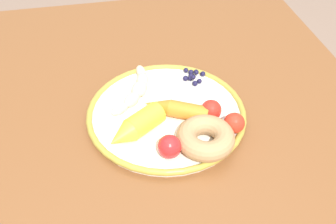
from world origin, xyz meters
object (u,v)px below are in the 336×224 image
at_px(banana, 136,89).
at_px(tomato_near, 234,123).
at_px(tomato_mid, 211,110).
at_px(donut, 206,138).
at_px(carrot_orange, 176,109).
at_px(plate, 168,113).
at_px(carrot_yellow, 135,127).
at_px(tomato_far, 170,147).
at_px(dining_table, 170,162).
at_px(blueberry_pile, 193,76).

xyz_separation_m(banana, tomato_near, (-0.14, -0.16, 0.01)).
relative_size(banana, tomato_mid, 3.77).
xyz_separation_m(donut, tomato_mid, (0.07, -0.03, 0.00)).
bearing_deg(carrot_orange, tomato_near, -122.98).
xyz_separation_m(plate, carrot_yellow, (-0.05, 0.07, 0.02)).
height_order(plate, tomato_far, tomato_far).
bearing_deg(donut, tomato_mid, -23.64).
height_order(dining_table, tomato_far, tomato_far).
xyz_separation_m(dining_table, tomato_mid, (0.01, -0.08, 0.13)).
xyz_separation_m(dining_table, tomato_far, (-0.07, 0.02, 0.13)).
bearing_deg(donut, carrot_orange, 21.86).
bearing_deg(banana, dining_table, -154.70).
bearing_deg(blueberry_pile, donut, 172.16).
bearing_deg(tomato_near, carrot_orange, 57.02).
bearing_deg(tomato_near, banana, 48.76).
bearing_deg(blueberry_pile, banana, 102.25).
distance_m(plate, banana, 0.09).
distance_m(dining_table, blueberry_pile, 0.19).
bearing_deg(tomato_far, carrot_yellow, 41.52).
bearing_deg(donut, tomato_far, 98.72).
bearing_deg(carrot_yellow, banana, -8.62).
distance_m(plate, carrot_yellow, 0.09).
bearing_deg(tomato_mid, plate, 67.20).
xyz_separation_m(tomato_mid, tomato_far, (-0.08, 0.10, 0.00)).
bearing_deg(tomato_near, plate, 55.57).
bearing_deg(carrot_yellow, tomato_far, -138.48).
relative_size(tomato_near, tomato_mid, 0.98).
distance_m(carrot_orange, carrot_yellow, 0.09).
relative_size(tomato_mid, tomato_far, 0.96).
relative_size(plate, tomato_far, 7.45).
height_order(carrot_yellow, blueberry_pile, carrot_yellow).
xyz_separation_m(plate, tomato_mid, (-0.03, -0.08, 0.02)).
height_order(banana, tomato_mid, tomato_mid).
xyz_separation_m(carrot_yellow, tomato_near, (-0.02, -0.18, -0.00)).
height_order(plate, blueberry_pile, blueberry_pile).
relative_size(blueberry_pile, tomato_mid, 1.51).
height_order(tomato_near, tomato_mid, same).
distance_m(tomato_mid, tomato_far, 0.12).
distance_m(dining_table, donut, 0.15).
relative_size(dining_table, blueberry_pile, 18.36).
height_order(plate, carrot_yellow, carrot_yellow).
bearing_deg(plate, carrot_orange, -133.67).
height_order(dining_table, tomato_mid, tomato_mid).
bearing_deg(dining_table, carrot_orange, -33.22).
bearing_deg(tomato_mid, tomato_near, -143.06).
xyz_separation_m(carrot_yellow, donut, (-0.05, -0.12, -0.00)).
bearing_deg(blueberry_pile, plate, 141.84).
bearing_deg(carrot_yellow, dining_table, -78.36).
xyz_separation_m(dining_table, tomato_near, (-0.04, -0.11, 0.13)).
bearing_deg(blueberry_pile, tomato_far, 155.32).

